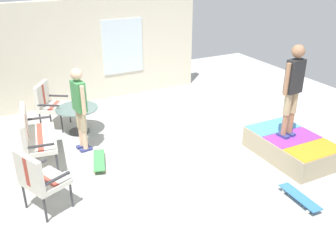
% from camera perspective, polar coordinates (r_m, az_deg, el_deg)
% --- Properties ---
extents(ground_plane, '(12.00, 12.00, 0.10)m').
position_cam_1_polar(ground_plane, '(7.32, 1.37, -5.25)').
color(ground_plane, '#A8A8A3').
extents(house_facade, '(0.23, 6.00, 2.58)m').
position_cam_1_polar(house_facade, '(9.95, -11.90, 10.92)').
color(house_facade, beige).
rests_on(house_facade, ground_plane).
extents(skate_ramp, '(1.65, 1.62, 0.43)m').
position_cam_1_polar(skate_ramp, '(7.64, 18.21, -2.98)').
color(skate_ramp, tan).
rests_on(skate_ramp, ground_plane).
extents(patio_bench, '(1.32, 0.73, 1.02)m').
position_cam_1_polar(patio_bench, '(7.31, -19.72, -1.01)').
color(patio_bench, '#38383D').
rests_on(patio_bench, ground_plane).
extents(patio_chair_near_house, '(0.82, 0.80, 1.02)m').
position_cam_1_polar(patio_chair_near_house, '(8.73, -17.59, 3.55)').
color(patio_chair_near_house, '#38383D').
rests_on(patio_chair_near_house, ground_plane).
extents(patio_chair_by_wall, '(0.79, 0.75, 1.02)m').
position_cam_1_polar(patio_chair_by_wall, '(5.93, -19.02, -7.28)').
color(patio_chair_by_wall, '#38383D').
rests_on(patio_chair_by_wall, ground_plane).
extents(patio_table, '(0.90, 0.90, 0.57)m').
position_cam_1_polar(patio_table, '(8.38, -13.48, 1.62)').
color(patio_table, '#38383D').
rests_on(patio_table, ground_plane).
extents(person_watching, '(0.48, 0.27, 1.68)m').
position_cam_1_polar(person_watching, '(7.40, -13.19, 3.28)').
color(person_watching, navy).
rests_on(person_watching, ground_plane).
extents(person_skater, '(0.27, 0.48, 1.75)m').
position_cam_1_polar(person_skater, '(7.17, 18.37, 5.96)').
color(person_skater, navy).
rests_on(person_skater, skate_ramp).
extents(skateboard_by_bench, '(0.82, 0.43, 0.10)m').
position_cam_1_polar(skateboard_by_bench, '(7.18, -10.35, -5.14)').
color(skateboard_by_bench, '#3F8C4C').
rests_on(skateboard_by_bench, ground_plane).
extents(skateboard_spare, '(0.81, 0.24, 0.10)m').
position_cam_1_polar(skateboard_spare, '(6.45, 19.23, -10.10)').
color(skateboard_spare, '#3372B2').
rests_on(skateboard_spare, ground_plane).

